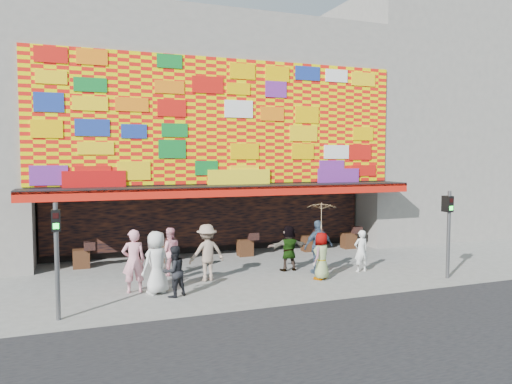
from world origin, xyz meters
TOP-DOWN VIEW (x-y plane):
  - ground at (0.00, 0.00)m, footprint 90.00×90.00m
  - road_strip at (0.00, -6.50)m, footprint 30.00×8.00m
  - shop_building at (0.00, 8.18)m, footprint 15.20×9.40m
  - neighbor_right at (13.00, 8.00)m, footprint 11.00×8.00m
  - signal_left at (-6.20, -1.50)m, footprint 0.22×0.20m
  - signal_right at (6.20, -1.50)m, footprint 0.22×0.20m
  - ped_a at (-3.44, 0.07)m, footprint 1.12×0.99m
  - ped_b at (-4.07, 0.47)m, footprint 0.71×0.47m
  - ped_c at (-3.02, -0.44)m, footprint 0.91×0.83m
  - ped_d at (-1.60, 1.10)m, footprint 1.31×0.86m
  - ped_e at (2.40, 0.72)m, footprint 1.13×0.49m
  - ped_f at (1.59, 1.49)m, footprint 1.54×0.49m
  - ped_g at (2.09, -0.10)m, footprint 0.93×0.87m
  - ped_h at (3.96, 0.40)m, footprint 0.56×0.37m
  - ped_i at (-2.63, 2.29)m, footprint 0.84×0.66m
  - parasol at (2.09, -0.10)m, footprint 1.12×1.14m

SIDE VIEW (x-z plane):
  - ground at x=0.00m, z-range 0.00..0.00m
  - road_strip at x=0.00m, z-range 0.00..0.02m
  - ped_h at x=3.96m, z-range 0.00..1.51m
  - ped_c at x=-3.02m, z-range 0.00..1.52m
  - ped_g at x=2.09m, z-range 0.00..1.60m
  - ped_f at x=1.59m, z-range 0.00..1.66m
  - ped_i at x=-2.63m, z-range 0.00..1.68m
  - ped_d at x=-1.60m, z-range 0.00..1.90m
  - ped_e at x=2.40m, z-range 0.00..1.90m
  - ped_a at x=-3.44m, z-range 0.00..1.92m
  - ped_b at x=-4.07m, z-range 0.00..1.94m
  - signal_left at x=-6.20m, z-range 0.36..3.36m
  - signal_right at x=6.20m, z-range 0.36..3.36m
  - parasol at x=2.09m, z-range 1.22..3.09m
  - shop_building at x=0.00m, z-range 0.23..10.23m
  - neighbor_right at x=13.00m, z-range 0.00..12.00m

